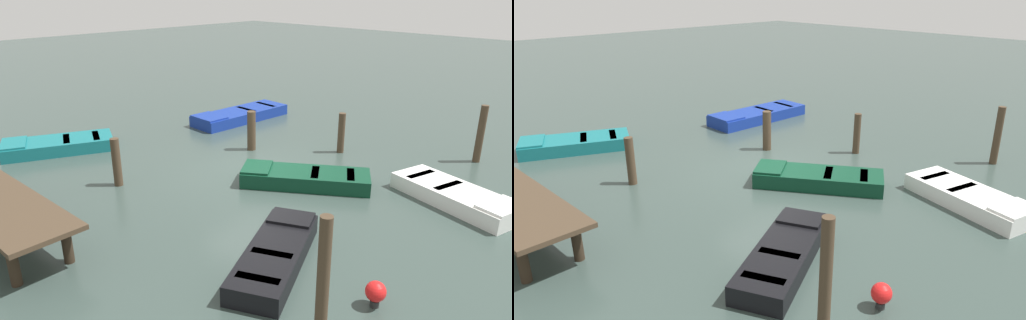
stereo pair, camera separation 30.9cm
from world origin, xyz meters
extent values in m
plane|color=#33423D|center=(0.00, 0.00, 0.00)|extent=(80.00, 80.00, 0.00)
cylinder|color=#2E2318|center=(-0.79, 7.00, 0.42)|extent=(0.20, 0.20, 0.85)
cylinder|color=#2E2318|center=(-0.74, 5.98, 0.42)|extent=(0.20, 0.20, 0.85)
cube|color=black|center=(-3.69, 3.19, 0.20)|extent=(2.28, 3.23, 0.40)
cube|color=gray|center=(-3.69, 3.19, 0.34)|extent=(1.88, 2.71, 0.04)
cube|color=black|center=(-3.16, 2.11, 0.43)|extent=(1.13, 1.02, 0.06)
cube|color=#776E5D|center=(-3.79, 3.40, 0.38)|extent=(0.81, 0.53, 0.04)
cube|color=#776E5D|center=(-4.16, 4.17, 0.38)|extent=(0.81, 0.53, 0.04)
cube|color=#0C3823|center=(-1.65, -0.23, 0.20)|extent=(3.46, 2.88, 0.40)
cube|color=maroon|center=(-1.65, -0.23, 0.34)|extent=(2.90, 2.38, 0.04)
cube|color=#0C3823|center=(-0.55, 0.52, 0.43)|extent=(1.20, 1.27, 0.06)
cube|color=maroon|center=(-1.86, -0.38, 0.38)|extent=(0.67, 0.85, 0.04)
cube|color=maroon|center=(-2.63, -0.91, 0.38)|extent=(0.67, 0.85, 0.04)
cube|color=navy|center=(4.28, -3.44, 0.20)|extent=(1.45, 4.07, 0.40)
cube|color=silver|center=(4.28, -3.44, 0.34)|extent=(1.14, 3.46, 0.04)
cube|color=navy|center=(4.32, -1.87, 0.43)|extent=(1.23, 0.92, 0.06)
cube|color=#A4A49F|center=(4.27, -3.75, 0.38)|extent=(1.05, 0.23, 0.04)
cube|color=#A4A49F|center=(4.24, -4.86, 0.38)|extent=(1.05, 0.23, 0.04)
cube|color=#14666B|center=(5.80, 3.26, 0.20)|extent=(2.60, 3.62, 0.40)
cube|color=beige|center=(5.80, 3.26, 0.34)|extent=(2.12, 3.04, 0.04)
cube|color=#14666B|center=(6.31, 4.46, 0.43)|extent=(1.44, 1.17, 0.06)
cube|color=#9B9789|center=(5.70, 3.03, 0.38)|extent=(1.07, 0.61, 0.04)
cube|color=#9B9789|center=(5.33, 2.19, 0.38)|extent=(1.07, 0.61, 0.04)
cube|color=silver|center=(-5.01, -1.98, 0.20)|extent=(3.34, 1.95, 0.40)
cube|color=#334772|center=(-5.01, -1.98, 0.34)|extent=(2.82, 1.58, 0.04)
cube|color=silver|center=(-6.19, -1.67, 0.43)|extent=(0.94, 1.23, 0.06)
cube|color=navy|center=(-4.78, -2.03, 0.38)|extent=(0.43, 0.97, 0.04)
cube|color=navy|center=(-3.94, -2.25, 0.38)|extent=(0.43, 0.97, 0.04)
cylinder|color=#423323|center=(-0.78, -3.09, 0.65)|extent=(0.22, 0.22, 1.30)
cylinder|color=#423323|center=(1.45, -1.25, 0.65)|extent=(0.28, 0.28, 1.29)
cylinder|color=#423323|center=(-4.25, -5.32, 0.89)|extent=(0.22, 0.22, 1.77)
cylinder|color=#423323|center=(1.95, 3.34, 0.66)|extent=(0.23, 0.23, 1.33)
cylinder|color=#423323|center=(-5.63, 4.31, 1.09)|extent=(0.19, 0.19, 2.18)
cylinder|color=#262626|center=(-5.75, 2.94, 0.06)|extent=(0.16, 0.16, 0.12)
sphere|color=red|center=(-5.75, 2.94, 0.30)|extent=(0.36, 0.36, 0.36)
camera|label=1|loc=(-9.01, 9.11, 5.19)|focal=33.25mm
camera|label=2|loc=(-9.23, 8.89, 5.19)|focal=33.25mm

